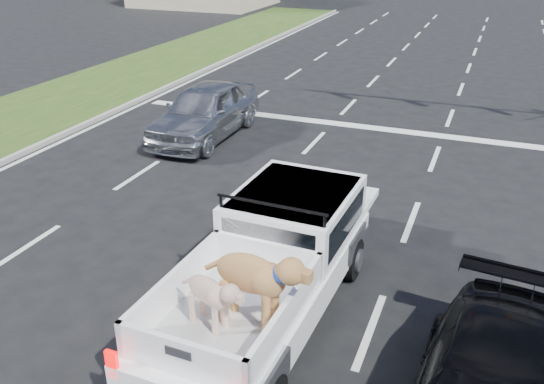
% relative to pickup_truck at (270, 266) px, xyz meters
% --- Properties ---
extents(ground, '(160.00, 160.00, 0.00)m').
position_rel_pickup_truck_xyz_m(ground, '(-0.13, 0.23, -0.97)').
color(ground, black).
rests_on(ground, ground).
extents(road_markings, '(17.75, 60.00, 0.01)m').
position_rel_pickup_truck_xyz_m(road_markings, '(-0.13, 6.79, -0.96)').
color(road_markings, silver).
rests_on(road_markings, ground).
extents(grass_median_left, '(5.00, 60.00, 0.10)m').
position_rel_pickup_truck_xyz_m(grass_median_left, '(-11.63, 6.23, -0.92)').
color(grass_median_left, '#214214').
rests_on(grass_median_left, ground).
extents(curb_left, '(0.15, 60.00, 0.14)m').
position_rel_pickup_truck_xyz_m(curb_left, '(-9.18, 6.23, -0.90)').
color(curb_left, gray).
rests_on(curb_left, ground).
extents(pickup_truck, '(2.19, 5.48, 2.03)m').
position_rel_pickup_truck_xyz_m(pickup_truck, '(0.00, 0.00, 0.00)').
color(pickup_truck, black).
rests_on(pickup_truck, ground).
extents(silver_sedan, '(1.96, 4.78, 1.62)m').
position_rel_pickup_truck_xyz_m(silver_sedan, '(-5.13, 7.55, -0.15)').
color(silver_sedan, '#A8ABAF').
rests_on(silver_sedan, ground).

